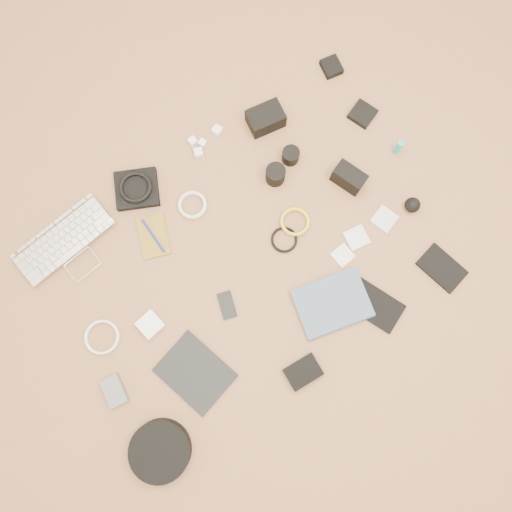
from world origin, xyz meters
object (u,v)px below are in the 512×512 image
tablet (195,373)px  phone (227,305)px  dslr_camera (266,119)px  paperback (342,329)px  headphone_case (160,451)px  laptop (73,251)px

tablet → phone: (0.22, 0.14, -0.00)m
dslr_camera → phone: bearing=-126.1°
phone → paperback: 0.42m
tablet → headphone_case: (-0.23, -0.16, 0.02)m
dslr_camera → tablet: (-0.72, -0.66, -0.03)m
tablet → laptop: bearing=87.6°
headphone_case → dslr_camera: bearing=40.6°
headphone_case → laptop: bearing=84.0°
dslr_camera → headphone_case: 1.25m
tablet → phone: bearing=16.5°
laptop → headphone_case: headphone_case is taller
headphone_case → tablet: bearing=34.2°
tablet → phone: size_ratio=2.46×
headphone_case → paperback: bearing=0.3°
phone → dslr_camera: bearing=62.2°
phone → paperback: (0.30, -0.29, 0.01)m
dslr_camera → phone: dslr_camera is taller
laptop → paperback: 1.01m
phone → headphone_case: (-0.45, -0.30, 0.02)m
paperback → headphone_case: bearing=102.6°
dslr_camera → paperback: bearing=-95.8°
phone → headphone_case: 0.54m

